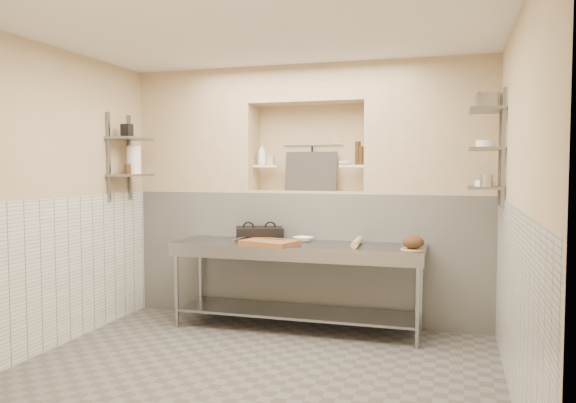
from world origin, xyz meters
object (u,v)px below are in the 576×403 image
at_px(prep_table, 297,268).
at_px(jug_left, 134,160).
at_px(panini_press, 259,234).
at_px(bottle_soap, 262,154).
at_px(bread_loaf, 413,242).
at_px(mixing_bowl, 303,239).
at_px(rolling_pin, 357,242).
at_px(bowl_alcove, 345,163).
at_px(cutting_board, 270,243).

height_order(prep_table, jug_left, jug_left).
height_order(panini_press, bottle_soap, bottle_soap).
relative_size(prep_table, bread_loaf, 12.67).
height_order(mixing_bowl, rolling_pin, rolling_pin).
distance_m(panini_press, jug_left, 1.62).
height_order(mixing_bowl, jug_left, jug_left).
distance_m(bowl_alcove, jug_left, 2.34).
bearing_deg(panini_press, bread_loaf, -32.25).
bearing_deg(prep_table, bowl_alcove, 52.75).
relative_size(mixing_bowl, jug_left, 0.66).
height_order(bottle_soap, bowl_alcove, bottle_soap).
height_order(panini_press, mixing_bowl, panini_press).
bearing_deg(cutting_board, rolling_pin, 13.01).
height_order(panini_press, bowl_alcove, bowl_alcove).
relative_size(rolling_pin, bowl_alcove, 3.18).
relative_size(cutting_board, mixing_bowl, 2.61).
relative_size(prep_table, panini_press, 4.32).
xyz_separation_m(mixing_bowl, rolling_pin, (0.60, -0.16, 0.01)).
bearing_deg(mixing_bowl, bowl_alcove, 43.00).
bearing_deg(jug_left, panini_press, 9.47).
xyz_separation_m(rolling_pin, jug_left, (-2.48, -0.08, 0.83)).
bearing_deg(bottle_soap, bowl_alcove, -0.60).
xyz_separation_m(prep_table, bottle_soap, (-0.56, 0.54, 1.19)).
height_order(mixing_bowl, bottle_soap, bottle_soap).
bearing_deg(rolling_pin, cutting_board, -166.99).
bearing_deg(bread_loaf, bottle_soap, 159.09).
bearing_deg(bread_loaf, panini_press, 169.68).
distance_m(cutting_board, bowl_alcove, 1.25).
distance_m(prep_table, jug_left, 2.17).
bearing_deg(jug_left, prep_table, 1.87).
height_order(cutting_board, bread_loaf, bread_loaf).
bearing_deg(bread_loaf, jug_left, 178.69).
height_order(panini_press, jug_left, jug_left).
xyz_separation_m(prep_table, cutting_board, (-0.23, -0.18, 0.28)).
bearing_deg(bowl_alcove, bottle_soap, 179.40).
distance_m(panini_press, cutting_board, 0.43).
height_order(prep_table, bread_loaf, bread_loaf).
bearing_deg(panini_press, prep_table, -41.99).
bearing_deg(rolling_pin, bowl_alcove, 113.46).
bearing_deg(prep_table, mixing_bowl, 82.39).
bearing_deg(cutting_board, panini_press, 123.80).
bearing_deg(bread_loaf, mixing_bowl, 165.27).
relative_size(rolling_pin, jug_left, 1.49).
xyz_separation_m(prep_table, rolling_pin, (0.62, 0.02, 0.29)).
xyz_separation_m(panini_press, mixing_bowl, (0.49, 0.00, -0.04)).
xyz_separation_m(prep_table, bread_loaf, (1.19, -0.13, 0.33)).
distance_m(bottle_soap, bowl_alcove, 0.97).
bearing_deg(bowl_alcove, mixing_bowl, -137.00).
bearing_deg(panini_press, bowl_alcove, 0.37).
xyz_separation_m(panini_press, jug_left, (-1.39, -0.23, 0.80)).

